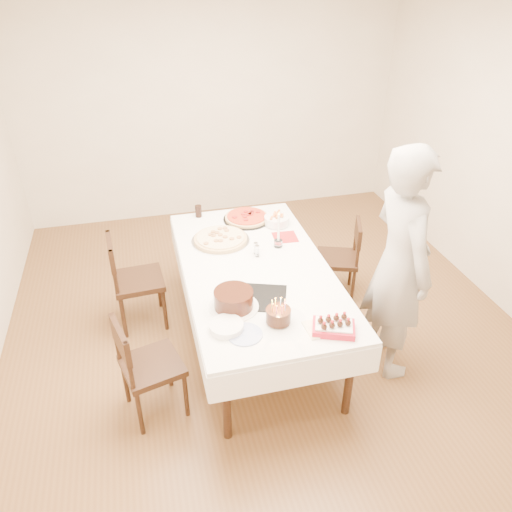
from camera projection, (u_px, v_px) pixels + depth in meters
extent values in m
plane|color=brown|center=(266.00, 328.00, 4.48)|extent=(5.00, 5.00, 0.00)
cube|color=beige|center=(211.00, 105.00, 5.84)|extent=(4.50, 0.04, 2.70)
cube|color=beige|center=(459.00, 481.00, 1.71)|extent=(4.50, 0.04, 2.70)
cube|color=silver|center=(256.00, 305.00, 4.17)|extent=(1.72, 2.38, 0.75)
imported|color=#A19D98|center=(399.00, 265.00, 3.67)|extent=(0.46, 0.69, 1.85)
cylinder|color=beige|center=(221.00, 239.00, 4.31)|extent=(0.55, 0.55, 0.04)
cylinder|color=red|center=(247.00, 218.00, 4.65)|extent=(0.53, 0.53, 0.04)
cube|color=#B21E1E|center=(285.00, 237.00, 4.38)|extent=(0.22, 0.22, 0.01)
cylinder|color=white|center=(277.00, 220.00, 4.56)|extent=(0.30, 0.30, 0.07)
cylinder|color=white|center=(279.00, 229.00, 4.16)|extent=(0.08, 0.08, 0.33)
cylinder|color=black|center=(198.00, 211.00, 4.69)|extent=(0.08, 0.08, 0.11)
cylinder|color=black|center=(234.00, 300.00, 3.49)|extent=(0.43, 0.43, 0.14)
cube|color=black|center=(263.00, 298.00, 3.62)|extent=(0.43, 0.43, 0.01)
cylinder|color=#341A0E|center=(278.00, 311.00, 3.33)|extent=(0.22, 0.22, 0.16)
cube|color=beige|center=(326.00, 327.00, 3.33)|extent=(0.29, 0.20, 0.02)
cylinder|color=white|center=(226.00, 327.00, 3.31)|extent=(0.24, 0.24, 0.05)
cylinder|color=white|center=(245.00, 334.00, 3.27)|extent=(0.27, 0.27, 0.01)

